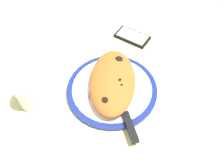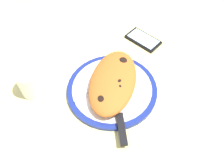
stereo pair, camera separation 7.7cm
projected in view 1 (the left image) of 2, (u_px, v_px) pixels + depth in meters
ground_plane at (112, 93)px, 80.68cm from camera, size 150.00×150.00×3.00cm
plate at (112, 89)px, 78.87cm from camera, size 28.55×28.55×1.60cm
calzone at (114, 81)px, 76.57cm from camera, size 28.03×19.00×5.02cm
fork at (91, 91)px, 77.21cm from camera, size 16.92×5.33×0.40cm
knife at (127, 118)px, 71.23cm from camera, size 20.83×13.51×1.20cm
smartphone at (132, 37)px, 93.91cm from camera, size 10.23×14.08×1.16cm
water_glass at (29, 94)px, 73.95cm from camera, size 7.55×7.55×9.01cm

